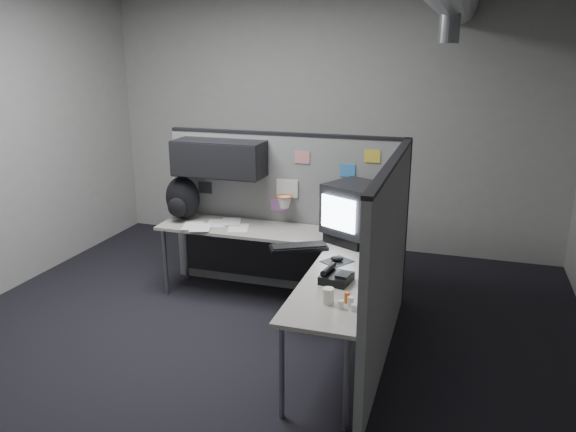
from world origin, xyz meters
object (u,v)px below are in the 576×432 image
(monitor, at_px, (356,212))
(phone, at_px, (336,277))
(desk, at_px, (289,254))
(keyboard, at_px, (299,247))
(backpack, at_px, (182,199))

(monitor, xyz_separation_m, phone, (0.05, -0.96, -0.23))
(desk, relative_size, keyboard, 4.41)
(phone, distance_m, backpack, 2.17)
(monitor, height_order, phone, monitor)
(monitor, distance_m, phone, 0.99)
(desk, bearing_deg, backpack, 164.92)
(keyboard, bearing_deg, desk, 145.66)
(keyboard, relative_size, phone, 2.01)
(desk, bearing_deg, phone, -51.58)
(desk, height_order, phone, phone)
(monitor, relative_size, backpack, 1.42)
(monitor, xyz_separation_m, keyboard, (-0.42, -0.37, -0.25))
(desk, height_order, monitor, monitor)
(phone, bearing_deg, monitor, 111.99)
(phone, bearing_deg, desk, 147.70)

